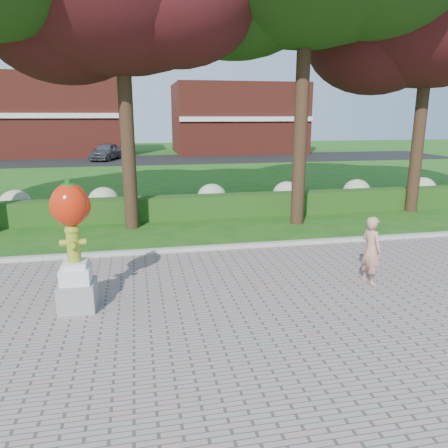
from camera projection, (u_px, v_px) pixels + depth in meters
name	position (u px, v px, depth m)	size (l,w,h in m)	color
ground	(230.00, 295.00, 8.98)	(100.00, 100.00, 0.00)	#165314
walkway	(301.00, 426.00, 5.17)	(40.00, 14.00, 0.04)	gray
curb	(207.00, 249.00, 11.81)	(40.00, 0.18, 0.15)	#ADADA5
lawn_hedge	(189.00, 207.00, 15.54)	(24.00, 0.70, 0.80)	#1D4714
hydrangea_row	(201.00, 197.00, 16.56)	(20.10, 1.10, 0.99)	#B5BA8E
street	(158.00, 160.00, 35.60)	(50.00, 8.00, 0.02)	black
building_left	(39.00, 115.00, 38.54)	(14.00, 8.00, 7.00)	maroon
building_right	(237.00, 119.00, 42.05)	(12.00, 8.00, 6.40)	maroon
tree_far_right	(428.00, 15.00, 15.13)	(7.88, 6.72, 10.21)	black
hydrant_sculpture	(73.00, 243.00, 7.93)	(0.72, 0.69, 2.46)	gray
woman	(371.00, 250.00, 9.34)	(0.54, 0.35, 1.48)	tan
parked_car	(106.00, 151.00, 35.08)	(1.61, 3.99, 1.36)	#46484E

